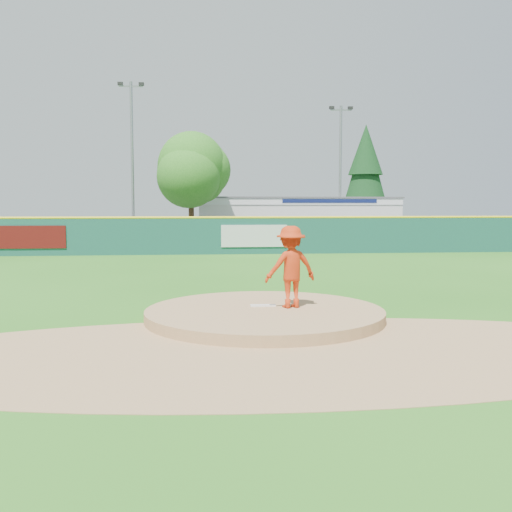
{
  "coord_description": "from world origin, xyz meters",
  "views": [
    {
      "loc": [
        -1.49,
        -12.93,
        2.61
      ],
      "look_at": [
        0.0,
        2.0,
        1.3
      ],
      "focal_mm": 40.0,
      "sensor_mm": 36.0,
      "label": 1
    }
  ],
  "objects": [
    {
      "name": "fence_banners",
      "position": [
        -4.4,
        17.92,
        1.0
      ],
      "size": [
        15.39,
        0.04,
        1.2
      ],
      "color": "#540D0C",
      "rests_on": "ground"
    },
    {
      "name": "van",
      "position": [
        5.29,
        22.02,
        0.78
      ],
      "size": [
        5.95,
        4.03,
        1.51
      ],
      "primitive_type": "imported",
      "rotation": [
        0.0,
        0.0,
        1.27
      ],
      "color": "silver",
      "rests_on": "parking_lot"
    },
    {
      "name": "pitchers_mound",
      "position": [
        0.0,
        0.0,
        0.0
      ],
      "size": [
        5.5,
        5.5,
        0.5
      ],
      "primitive_type": "cylinder",
      "color": "#9E774C",
      "rests_on": "ground"
    },
    {
      "name": "parking_lot",
      "position": [
        0.0,
        27.0,
        0.01
      ],
      "size": [
        44.0,
        16.0,
        0.02
      ],
      "primitive_type": "cube",
      "color": "#38383A",
      "rests_on": "ground"
    },
    {
      "name": "infield_dirt_arc",
      "position": [
        0.0,
        -3.0,
        0.01
      ],
      "size": [
        15.4,
        15.4,
        0.01
      ],
      "primitive_type": "cylinder",
      "color": "#9E774C",
      "rests_on": "ground"
    },
    {
      "name": "deciduous_tree",
      "position": [
        -2.0,
        25.0,
        4.55
      ],
      "size": [
        5.6,
        5.6,
        7.36
      ],
      "color": "#382314",
      "rests_on": "ground"
    },
    {
      "name": "pool_building_grp",
      "position": [
        6.0,
        31.99,
        1.66
      ],
      "size": [
        15.2,
        8.2,
        3.31
      ],
      "color": "silver",
      "rests_on": "ground"
    },
    {
      "name": "outfield_fence",
      "position": [
        0.0,
        18.0,
        1.09
      ],
      "size": [
        40.0,
        0.14,
        2.07
      ],
      "color": "#16493F",
      "rests_on": "ground"
    },
    {
      "name": "conifer_tree",
      "position": [
        13.0,
        36.0,
        5.54
      ],
      "size": [
        4.4,
        4.4,
        9.5
      ],
      "color": "#382314",
      "rests_on": "ground"
    },
    {
      "name": "pitching_rubber",
      "position": [
        0.0,
        0.3,
        0.27
      ],
      "size": [
        0.6,
        0.15,
        0.04
      ],
      "primitive_type": "cube",
      "color": "white",
      "rests_on": "pitchers_mound"
    },
    {
      "name": "playground_slide",
      "position": [
        -11.23,
        21.65,
        0.86
      ],
      "size": [
        1.09,
        3.08,
        1.7
      ],
      "color": "blue",
      "rests_on": "ground"
    },
    {
      "name": "pitcher",
      "position": [
        0.62,
        0.11,
        1.21
      ],
      "size": [
        1.37,
        1.0,
        1.91
      ],
      "primitive_type": "imported",
      "rotation": [
        0.0,
        0.0,
        3.4
      ],
      "color": "red",
      "rests_on": "pitchers_mound"
    },
    {
      "name": "light_pole_left",
      "position": [
        -6.0,
        27.0,
        6.05
      ],
      "size": [
        1.75,
        0.25,
        11.0
      ],
      "color": "gray",
      "rests_on": "ground"
    },
    {
      "name": "ground",
      "position": [
        0.0,
        0.0,
        0.0
      ],
      "size": [
        120.0,
        120.0,
        0.0
      ],
      "primitive_type": "plane",
      "color": "#286B19",
      "rests_on": "ground"
    },
    {
      "name": "light_pole_right",
      "position": [
        9.0,
        29.0,
        5.54
      ],
      "size": [
        1.75,
        0.25,
        10.0
      ],
      "color": "gray",
      "rests_on": "ground"
    }
  ]
}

